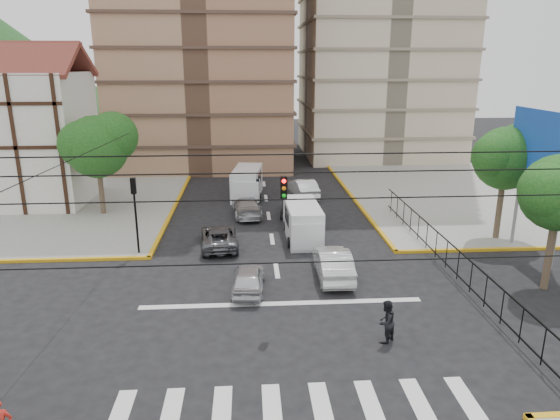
{
  "coord_description": "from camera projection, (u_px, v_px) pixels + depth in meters",
  "views": [
    {
      "loc": [
        -1.43,
        -19.55,
        10.63
      ],
      "look_at": [
        0.04,
        2.88,
        4.0
      ],
      "focal_mm": 32.0,
      "sensor_mm": 36.0,
      "label": 1
    }
  ],
  "objects": [
    {
      "name": "ground",
      "position": [
        283.0,
        316.0,
        21.81
      ],
      "size": [
        160.0,
        160.0,
        0.0
      ],
      "primitive_type": "plane",
      "color": "black",
      "rests_on": "ground"
    },
    {
      "name": "sidewalk_nw",
      "position": [
        15.0,
        201.0,
        39.68
      ],
      "size": [
        26.0,
        26.0,
        0.15
      ],
      "primitive_type": "cube",
      "color": "gray",
      "rests_on": "ground"
    },
    {
      "name": "sidewalk_ne",
      "position": [
        502.0,
        193.0,
        42.18
      ],
      "size": [
        26.0,
        26.0,
        0.15
      ],
      "primitive_type": "cube",
      "color": "gray",
      "rests_on": "ground"
    },
    {
      "name": "crosswalk_stripes",
      "position": [
        297.0,
        406.0,
        16.06
      ],
      "size": [
        12.0,
        2.4,
        0.01
      ],
      "primitive_type": "cube",
      "color": "silver",
      "rests_on": "ground"
    },
    {
      "name": "stop_line",
      "position": [
        282.0,
        303.0,
        22.95
      ],
      "size": [
        13.0,
        0.4,
        0.01
      ],
      "primitive_type": "cube",
      "color": "silver",
      "rests_on": "ground"
    },
    {
      "name": "tudor_building",
      "position": [
        18.0,
        136.0,
        38.28
      ],
      "size": [
        10.8,
        8.05,
        12.23
      ],
      "color": "silver",
      "rests_on": "ground"
    },
    {
      "name": "park_fence",
      "position": [
        445.0,
        270.0,
        26.68
      ],
      "size": [
        0.1,
        22.5,
        1.66
      ],
      "primitive_type": null,
      "color": "black",
      "rests_on": "ground"
    },
    {
      "name": "billboard",
      "position": [
        544.0,
        153.0,
        26.76
      ],
      "size": [
        0.36,
        6.2,
        8.1
      ],
      "color": "slate",
      "rests_on": "ground"
    },
    {
      "name": "tree_park_c",
      "position": [
        507.0,
        155.0,
        29.81
      ],
      "size": [
        4.65,
        3.8,
        7.25
      ],
      "color": "#473828",
      "rests_on": "ground"
    },
    {
      "name": "tree_tudor",
      "position": [
        98.0,
        144.0,
        34.92
      ],
      "size": [
        5.39,
        4.4,
        7.43
      ],
      "color": "#473828",
      "rests_on": "ground"
    },
    {
      "name": "traffic_light_nw",
      "position": [
        135.0,
        203.0,
        27.91
      ],
      "size": [
        0.28,
        0.22,
        4.4
      ],
      "color": "black",
      "rests_on": "ground"
    },
    {
      "name": "traffic_light_hanging",
      "position": [
        288.0,
        198.0,
        18.19
      ],
      "size": [
        18.0,
        9.12,
        0.92
      ],
      "color": "black",
      "rests_on": "ground"
    },
    {
      "name": "van_right_lane",
      "position": [
        303.0,
        223.0,
        30.88
      ],
      "size": [
        2.12,
        5.05,
        2.26
      ],
      "rotation": [
        0.0,
        0.0,
        0.02
      ],
      "color": "silver",
      "rests_on": "ground"
    },
    {
      "name": "van_left_lane",
      "position": [
        247.0,
        184.0,
        40.78
      ],
      "size": [
        2.7,
        5.47,
        2.36
      ],
      "rotation": [
        0.0,
        0.0,
        -0.13
      ],
      "color": "silver",
      "rests_on": "ground"
    },
    {
      "name": "car_silver_front_left",
      "position": [
        249.0,
        278.0,
        24.11
      ],
      "size": [
        1.74,
        3.8,
        1.26
      ],
      "primitive_type": "imported",
      "rotation": [
        0.0,
        0.0,
        3.07
      ],
      "color": "silver",
      "rests_on": "ground"
    },
    {
      "name": "car_white_front_right",
      "position": [
        333.0,
        263.0,
        25.64
      ],
      "size": [
        1.7,
        4.7,
        1.54
      ],
      "primitive_type": "imported",
      "rotation": [
        0.0,
        0.0,
        3.13
      ],
      "color": "silver",
      "rests_on": "ground"
    },
    {
      "name": "car_grey_mid_left",
      "position": [
        219.0,
        237.0,
        29.91
      ],
      "size": [
        2.49,
        4.72,
        1.27
      ],
      "primitive_type": "imported",
      "rotation": [
        0.0,
        0.0,
        3.23
      ],
      "color": "#55575D",
      "rests_on": "ground"
    },
    {
      "name": "car_silver_rear_left",
      "position": [
        247.0,
        207.0,
        36.01
      ],
      "size": [
        2.36,
        4.85,
        1.36
      ],
      "primitive_type": "imported",
      "rotation": [
        0.0,
        0.0,
        3.24
      ],
      "color": "#B3B4B8",
      "rests_on": "ground"
    },
    {
      "name": "car_darkgrey_mid_right",
      "position": [
        293.0,
        205.0,
        36.17
      ],
      "size": [
        2.29,
        4.57,
        1.5
      ],
      "primitive_type": "imported",
      "rotation": [
        0.0,
        0.0,
        3.02
      ],
      "color": "#2A2A2D",
      "rests_on": "ground"
    },
    {
      "name": "car_white_rear_right",
      "position": [
        303.0,
        188.0,
        41.04
      ],
      "size": [
        2.26,
        4.82,
        1.53
      ],
      "primitive_type": "imported",
      "rotation": [
        0.0,
        0.0,
        3.28
      ],
      "color": "white",
      "rests_on": "ground"
    },
    {
      "name": "pedestrian_crosswalk",
      "position": [
        386.0,
        322.0,
        19.57
      ],
      "size": [
        1.09,
        1.08,
        1.77
      ],
      "primitive_type": "imported",
      "rotation": [
        0.0,
        0.0,
        3.89
      ],
      "color": "black",
      "rests_on": "ground"
    }
  ]
}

